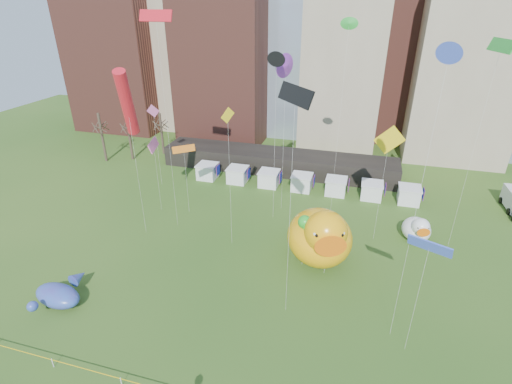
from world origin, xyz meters
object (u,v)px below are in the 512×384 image
(seahorse_green, at_px, (304,230))
(whale_inflatable, at_px, (59,294))
(big_duck, at_px, (321,236))
(small_duck, at_px, (417,229))
(seahorse_purple, at_px, (327,245))

(seahorse_green, xyz_separation_m, whale_inflatable, (-20.71, -11.85, -3.33))
(big_duck, height_order, whale_inflatable, big_duck)
(seahorse_green, relative_size, whale_inflatable, 0.97)
(small_duck, xyz_separation_m, seahorse_purple, (-9.56, -9.09, 1.91))
(seahorse_green, xyz_separation_m, seahorse_purple, (2.46, -0.80, -0.83))
(small_duck, bearing_deg, big_duck, -155.30)
(big_duck, height_order, small_duck, big_duck)
(small_duck, relative_size, seahorse_purple, 0.96)
(seahorse_green, bearing_deg, small_duck, 19.65)
(small_duck, height_order, seahorse_purple, seahorse_purple)
(big_duck, xyz_separation_m, small_duck, (10.37, 7.32, -1.75))
(seahorse_green, bearing_deg, big_duck, 15.44)
(small_duck, xyz_separation_m, whale_inflatable, (-32.73, -20.14, -0.59))
(small_duck, relative_size, whale_inflatable, 0.76)
(whale_inflatable, bearing_deg, seahorse_purple, 33.99)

